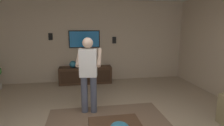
{
  "coord_description": "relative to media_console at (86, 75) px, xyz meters",
  "views": [
    {
      "loc": [
        -2.65,
        0.33,
        1.88
      ],
      "look_at": [
        0.84,
        -0.26,
        1.16
      ],
      "focal_mm": 29.93,
      "sensor_mm": 36.0,
      "label": 1
    }
  ],
  "objects": [
    {
      "name": "person_standing",
      "position": [
        -2.15,
        -0.01,
        0.66
      ],
      "size": [
        0.6,
        0.6,
        1.64
      ],
      "rotation": [
        0.0,
        0.0,
        -0.17
      ],
      "color": "#4C5166",
      "rests_on": "ground"
    },
    {
      "name": "wall_speaker_left",
      "position": [
        0.25,
        -1.0,
        1.12
      ],
      "size": [
        0.06,
        0.12,
        0.22
      ],
      "primitive_type": "cube",
      "color": "black"
    },
    {
      "name": "vase_round",
      "position": [
        -0.04,
        0.4,
        0.39
      ],
      "size": [
        0.22,
        0.22,
        0.22
      ],
      "primitive_type": "sphere",
      "color": "teal",
      "rests_on": "media_console"
    },
    {
      "name": "tv",
      "position": [
        0.24,
        -0.0,
        1.16
      ],
      "size": [
        0.05,
        1.01,
        0.57
      ],
      "rotation": [
        0.0,
        0.0,
        3.14
      ],
      "color": "black"
    },
    {
      "name": "media_console",
      "position": [
        0.0,
        0.0,
        0.0
      ],
      "size": [
        0.45,
        1.7,
        0.55
      ],
      "rotation": [
        0.0,
        0.0,
        3.14
      ],
      "color": "#422B1C",
      "rests_on": "ground"
    },
    {
      "name": "wall_back_tv",
      "position": [
        0.33,
        -0.2,
        1.08
      ],
      "size": [
        0.1,
        6.72,
        2.71
      ],
      "primitive_type": "cube",
      "color": "#C6B299",
      "rests_on": "ground"
    },
    {
      "name": "wall_speaker_right",
      "position": [
        0.25,
        1.07,
        1.26
      ],
      "size": [
        0.06,
        0.12,
        0.22
      ],
      "primitive_type": "cube",
      "color": "black"
    }
  ]
}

